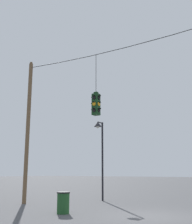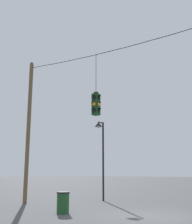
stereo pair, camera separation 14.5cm
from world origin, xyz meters
name	(u,v)px [view 2 (the right image)]	position (x,y,z in m)	size (l,w,h in m)	color
ground_plane	(152,217)	(0.00, 0.00, 0.00)	(200.00, 200.00, 0.00)	#4C4C4F
utility_pole_left	(28,129)	(-8.12, 0.36, 4.39)	(0.24, 0.24, 8.80)	brown
span_wire	(148,39)	(0.00, 0.36, 8.15)	(16.24, 0.03, 0.41)	black
traffic_light_near_right_pole	(96,104)	(-3.07, 0.36, 5.31)	(0.58, 0.58, 3.36)	#143819
street_lamp	(101,140)	(-5.20, 4.03, 3.87)	(0.51, 0.88, 5.11)	black
trash_bin	(63,203)	(-3.61, -1.47, 0.47)	(0.59, 0.59, 0.94)	#1E4C23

